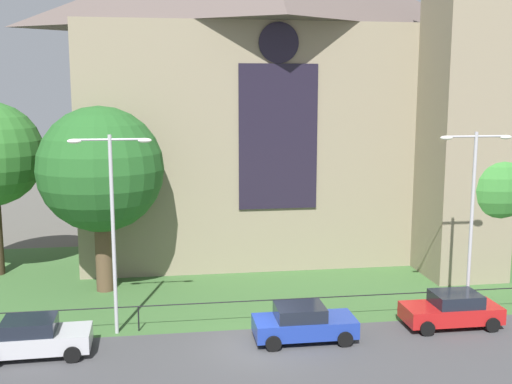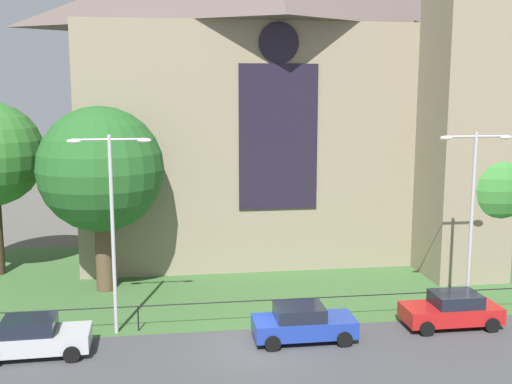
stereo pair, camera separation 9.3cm
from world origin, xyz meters
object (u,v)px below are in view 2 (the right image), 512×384
at_px(church_building, 275,90).
at_px(tree_left_near, 101,170).
at_px(parked_car_silver, 34,337).
at_px(tree_right_near, 485,186).
at_px(parked_car_blue, 303,323).
at_px(parked_car_red, 452,310).
at_px(streetlamp_far, 473,201).
at_px(streetlamp_near, 112,210).

relative_size(church_building, tree_left_near, 2.73).
xyz_separation_m(church_building, parked_car_silver, (-12.18, -15.27, -9.53)).
xyz_separation_m(tree_right_near, parked_car_blue, (-11.97, -7.83, -4.31)).
height_order(church_building, parked_car_red, church_building).
bearing_deg(parked_car_silver, tree_left_near, 74.39).
bearing_deg(tree_left_near, streetlamp_far, -19.55).
height_order(church_building, streetlamp_near, church_building).
distance_m(tree_left_near, streetlamp_near, 6.16).
height_order(tree_left_near, streetlamp_near, tree_left_near).
xyz_separation_m(parked_car_silver, parked_car_blue, (10.70, -0.04, 0.00)).
bearing_deg(church_building, tree_left_near, -144.04).
height_order(tree_right_near, streetlamp_far, streetlamp_far).
height_order(streetlamp_near, parked_car_silver, streetlamp_near).
bearing_deg(church_building, tree_right_near, -35.47).
distance_m(tree_right_near, streetlamp_near, 20.55).
distance_m(streetlamp_near, parked_car_silver, 5.81).
relative_size(streetlamp_near, streetlamp_far, 1.00).
xyz_separation_m(streetlamp_far, parked_car_silver, (-18.87, -1.86, -4.60)).
bearing_deg(church_building, streetlamp_near, -124.41).
distance_m(tree_right_near, parked_car_blue, 14.94).
height_order(streetlamp_near, parked_car_red, streetlamp_near).
height_order(tree_left_near, parked_car_red, tree_left_near).
xyz_separation_m(tree_left_near, parked_car_silver, (-1.97, -7.86, -5.54)).
bearing_deg(parked_car_silver, parked_car_red, 0.29).
height_order(streetlamp_far, parked_car_blue, streetlamp_far).
bearing_deg(streetlamp_far, tree_right_near, 57.33).
bearing_deg(tree_right_near, streetlamp_near, -163.22).
height_order(parked_car_silver, parked_car_blue, same).
xyz_separation_m(tree_left_near, streetlamp_near, (1.02, -6.00, -0.92)).
relative_size(tree_left_near, tree_right_near, 1.26).
bearing_deg(parked_car_red, parked_car_silver, 1.90).
distance_m(church_building, parked_car_silver, 21.73).
bearing_deg(streetlamp_near, tree_right_near, 16.78).
height_order(tree_right_near, parked_car_silver, tree_right_near).
relative_size(church_building, parked_car_blue, 6.18).
relative_size(tree_right_near, streetlamp_near, 0.89).
relative_size(parked_car_blue, parked_car_red, 1.00).
distance_m(tree_left_near, parked_car_blue, 13.01).
relative_size(streetlamp_near, parked_car_red, 2.01).
height_order(parked_car_silver, parked_car_red, same).
bearing_deg(parked_car_red, streetlamp_far, -136.34).
xyz_separation_m(streetlamp_far, parked_car_blue, (-8.17, -1.90, -4.60)).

